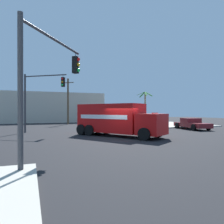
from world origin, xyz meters
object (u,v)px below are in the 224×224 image
traffic_light_primary (38,94)px  pickup_maroon (192,123)px  delivery_truck (116,119)px  palm_tree_far (145,101)px  vending_machine_red (155,118)px  traffic_light_secondary (46,72)px  utility_pole (68,101)px

traffic_light_primary → pickup_maroon: bearing=-6.9°
delivery_truck → palm_tree_far: (11.41, 14.61, 2.48)m
vending_machine_red → palm_tree_far: bearing=113.2°
delivery_truck → vending_machine_red: 17.66m
traffic_light_secondary → pickup_maroon: 21.58m
delivery_truck → vending_machine_red: bearing=46.3°
delivery_truck → vending_machine_red: size_ratio=4.49×
traffic_light_primary → traffic_light_secondary: bearing=-90.3°
pickup_maroon → utility_pole: 20.26m
pickup_maroon → vending_machine_red: vending_machine_red is taller
traffic_light_secondary → vending_machine_red: 28.25m
vending_machine_red → palm_tree_far: 3.56m
vending_machine_red → palm_tree_far: (-0.80, 1.86, 2.93)m
delivery_truck → traffic_light_primary: 8.88m
delivery_truck → utility_pole: 18.86m
traffic_light_primary → traffic_light_secondary: (-0.07, -13.48, -0.10)m
delivery_truck → pickup_maroon: bearing=15.7°
palm_tree_far → utility_pole: 13.31m
traffic_light_primary → pickup_maroon: 18.45m
palm_tree_far → utility_pole: utility_pole is taller
pickup_maroon → utility_pole: (-12.72, 15.42, 3.31)m
traffic_light_secondary → pickup_maroon: bearing=32.0°
delivery_truck → vending_machine_red: (12.20, 12.76, -0.45)m
traffic_light_primary → utility_pole: 14.28m
utility_pole → traffic_light_secondary: bearing=-101.4°
utility_pole → traffic_light_primary: bearing=-111.8°
traffic_light_primary → delivery_truck: bearing=-39.3°
vending_machine_red → palm_tree_far: palm_tree_far is taller
delivery_truck → traffic_light_primary: bearing=140.7°
pickup_maroon → palm_tree_far: (-0.04, 11.39, 3.27)m
traffic_light_secondary → delivery_truck: bearing=50.6°
delivery_truck → palm_tree_far: size_ratio=1.50×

